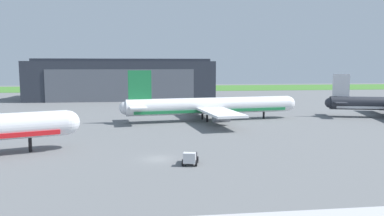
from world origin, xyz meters
name	(u,v)px	position (x,y,z in m)	size (l,w,h in m)	color
ground_plane	(158,159)	(0.00, 0.00, 0.00)	(440.00, 440.00, 0.00)	slate
grass_field_strip	(148,88)	(0.00, 175.85, 0.04)	(440.00, 56.00, 0.08)	#41792E
maintenance_hangar	(123,80)	(-11.37, 109.20, 8.16)	(76.11, 35.03, 17.24)	#2D333D
airliner_far_left	(211,106)	(15.28, 38.64, 3.76)	(47.55, 37.97, 13.20)	white
stair_truck	(190,158)	(4.64, -3.63, 1.01)	(2.82, 3.73, 1.98)	silver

